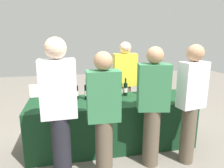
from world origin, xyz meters
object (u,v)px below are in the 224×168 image
(wine_glass_1, at_px, (112,96))
(wine_glass_0, at_px, (57,100))
(wine_bottle_0, at_px, (52,94))
(menu_board, at_px, (46,105))
(guest_2, at_px, (153,104))
(guest_3, at_px, (191,100))
(wine_bottle_6, at_px, (125,89))
(guest_1, at_px, (104,114))
(wine_bottle_5, at_px, (120,90))
(wine_glass_2, at_px, (120,97))
(wine_glass_4, at_px, (153,94))
(wine_bottle_2, at_px, (87,92))
(wine_bottle_4, at_px, (116,92))
(wine_bottle_1, at_px, (76,92))
(wine_glass_3, at_px, (139,97))
(server_pouring, at_px, (125,82))
(guest_0, at_px, (59,109))
(wine_bottle_7, at_px, (142,87))
(wine_bottle_3, at_px, (97,91))

(wine_glass_1, bearing_deg, wine_glass_0, -177.21)
(wine_bottle_0, height_order, menu_board, wine_bottle_0)
(guest_2, height_order, guest_3, guest_3)
(wine_bottle_6, relative_size, guest_1, 0.20)
(wine_bottle_5, distance_m, wine_glass_2, 0.35)
(wine_glass_1, distance_m, wine_glass_4, 0.60)
(guest_2, bearing_deg, wine_bottle_2, 148.97)
(wine_glass_2, height_order, guest_3, guest_3)
(wine_bottle_6, bearing_deg, guest_3, -52.10)
(wine_bottle_4, bearing_deg, wine_bottle_1, 173.13)
(wine_glass_3, bearing_deg, menu_board, 140.76)
(guest_1, relative_size, menu_board, 1.88)
(wine_bottle_0, height_order, wine_bottle_2, wine_bottle_2)
(wine_glass_2, bearing_deg, wine_bottle_0, 163.72)
(wine_bottle_0, bearing_deg, wine_bottle_5, 2.91)
(guest_1, bearing_deg, menu_board, 117.30)
(guest_2, bearing_deg, server_pouring, 102.00)
(wine_glass_1, bearing_deg, wine_bottle_2, 152.96)
(guest_2, bearing_deg, menu_board, 144.76)
(guest_1, bearing_deg, wine_bottle_5, 67.11)
(wine_bottle_5, xyz_separation_m, server_pouring, (0.22, 0.53, -0.00))
(wine_bottle_6, bearing_deg, wine_bottle_1, -177.18)
(wine_bottle_0, height_order, server_pouring, server_pouring)
(wine_glass_3, xyz_separation_m, guest_0, (-1.09, -0.53, 0.09))
(wine_bottle_4, xyz_separation_m, wine_glass_2, (0.00, -0.24, -0.01))
(wine_glass_3, xyz_separation_m, guest_1, (-0.61, -0.56, 0.00))
(server_pouring, height_order, guest_2, server_pouring)
(wine_bottle_5, xyz_separation_m, wine_glass_0, (-0.97, -0.28, -0.02))
(wine_bottle_0, xyz_separation_m, wine_bottle_7, (1.43, 0.08, 0.00))
(wine_bottle_0, bearing_deg, wine_glass_1, -12.13)
(wine_bottle_4, distance_m, wine_glass_0, 0.89)
(wine_bottle_4, distance_m, wine_bottle_6, 0.22)
(wine_bottle_4, relative_size, guest_0, 0.18)
(guest_0, bearing_deg, wine_glass_0, 93.01)
(wine_bottle_5, height_order, guest_2, guest_2)
(wine_bottle_6, bearing_deg, menu_board, 149.89)
(wine_bottle_0, height_order, guest_3, guest_3)
(wine_bottle_5, distance_m, guest_1, 1.02)
(menu_board, bearing_deg, wine_bottle_3, -50.97)
(wine_bottle_7, xyz_separation_m, guest_0, (-1.28, -0.92, 0.07))
(wine_glass_0, distance_m, guest_0, 0.63)
(wine_bottle_0, distance_m, wine_glass_4, 1.49)
(wine_bottle_4, bearing_deg, guest_1, -111.37)
(wine_bottle_1, bearing_deg, guest_2, -38.47)
(wine_bottle_1, relative_size, server_pouring, 0.19)
(wine_glass_4, xyz_separation_m, guest_3, (0.33, -0.49, 0.03))
(wine_bottle_1, distance_m, guest_2, 1.20)
(wine_bottle_6, xyz_separation_m, guest_3, (0.65, -0.83, 0.03))
(wine_glass_1, bearing_deg, wine_glass_3, -19.38)
(guest_3, distance_m, menu_board, 2.60)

